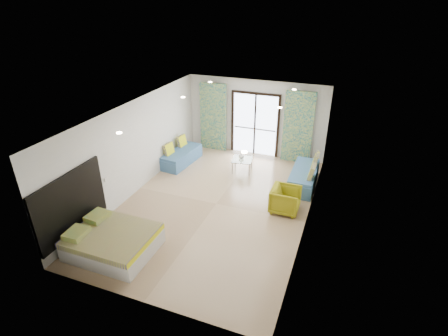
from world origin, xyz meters
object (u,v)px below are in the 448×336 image
(daybed_right, at_px, (304,177))
(armchair, at_px, (286,199))
(daybed_left, at_px, (181,156))
(coffee_table, at_px, (242,160))
(bed, at_px, (112,241))

(daybed_right, xyz_separation_m, armchair, (-0.24, -1.63, 0.10))
(daybed_right, bearing_deg, daybed_left, 179.04)
(daybed_right, height_order, coffee_table, daybed_right)
(daybed_left, xyz_separation_m, coffee_table, (2.16, 0.19, 0.12))
(coffee_table, height_order, armchair, armchair)
(bed, height_order, armchair, armchair)
(daybed_right, relative_size, coffee_table, 2.52)
(daybed_left, bearing_deg, coffee_table, 10.69)
(coffee_table, bearing_deg, bed, -107.21)
(bed, relative_size, daybed_right, 0.98)
(daybed_left, distance_m, armchair, 4.32)
(bed, distance_m, daybed_left, 4.75)
(bed, xyz_separation_m, daybed_right, (3.59, 4.66, 0.02))
(daybed_left, height_order, armchair, daybed_left)
(bed, xyz_separation_m, armchair, (3.35, 3.04, 0.12))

